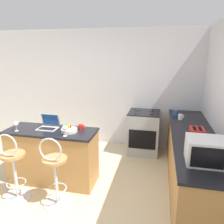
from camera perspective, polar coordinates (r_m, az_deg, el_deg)
ground_plane at (r=3.48m, az=-13.97°, el=-22.33°), size 20.00×20.00×0.00m
wall_back at (r=5.01m, az=-3.11°, el=6.12°), size 12.00×0.06×2.60m
breakfast_bar at (r=3.80m, az=-15.21°, el=-10.95°), size 1.46×0.57×0.90m
counter_right at (r=3.76m, az=20.03°, el=-11.68°), size 0.67×2.84×0.90m
bar_stool_near at (r=3.53m, az=-24.33°, el=-13.17°), size 0.40×0.40×1.05m
bar_stool_far at (r=3.21m, az=-14.67°, el=-15.20°), size 0.40×0.40×1.05m
laptop at (r=3.72m, az=-16.18°, el=-3.18°), size 0.31×0.27×0.23m
microwave at (r=2.67m, az=23.89°, el=-9.35°), size 0.47×0.36×0.28m
toaster at (r=3.30m, az=21.24°, el=-5.45°), size 0.21×0.25×0.18m
stove_range at (r=4.72m, az=8.20°, el=-5.28°), size 0.64×0.61×0.91m
fruit_bowl at (r=3.47m, az=-11.15°, el=-4.49°), size 0.25×0.25×0.11m
mug_white at (r=4.21m, az=17.48°, el=-1.22°), size 0.10×0.08×0.10m
wine_glass_tall at (r=3.74m, az=-23.82°, el=-2.92°), size 0.08×0.08×0.16m
wine_glass_short at (r=3.28m, az=-12.22°, el=-4.17°), size 0.08×0.08×0.17m
mug_red at (r=3.54m, az=-8.08°, el=-3.90°), size 0.10×0.08×0.09m
mug_blue at (r=4.47m, az=16.28°, el=-0.22°), size 0.10×0.09×0.09m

